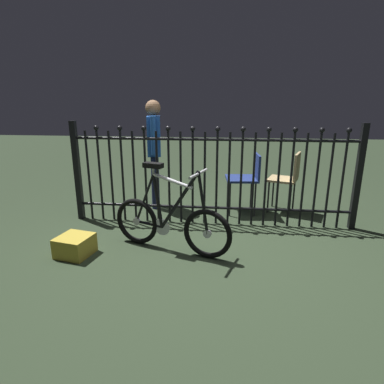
{
  "coord_description": "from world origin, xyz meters",
  "views": [
    {
      "loc": [
        0.16,
        -3.19,
        1.55
      ],
      "look_at": [
        -0.19,
        0.21,
        0.55
      ],
      "focal_mm": 30.28,
      "sensor_mm": 36.0,
      "label": 1
    }
  ],
  "objects_px": {
    "chair_tan": "(288,176)",
    "display_crate": "(75,246)",
    "bicycle": "(170,222)",
    "chair_navy": "(247,176)",
    "person_visitor": "(154,146)"
  },
  "relations": [
    {
      "from": "chair_tan",
      "to": "display_crate",
      "type": "height_order",
      "value": "chair_tan"
    },
    {
      "from": "chair_tan",
      "to": "bicycle",
      "type": "bearing_deg",
      "value": -136.37
    },
    {
      "from": "bicycle",
      "to": "chair_navy",
      "type": "height_order",
      "value": "bicycle"
    },
    {
      "from": "bicycle",
      "to": "person_visitor",
      "type": "height_order",
      "value": "person_visitor"
    },
    {
      "from": "chair_tan",
      "to": "chair_navy",
      "type": "relative_size",
      "value": 1.02
    },
    {
      "from": "bicycle",
      "to": "person_visitor",
      "type": "bearing_deg",
      "value": 107.98
    },
    {
      "from": "chair_navy",
      "to": "display_crate",
      "type": "relative_size",
      "value": 2.58
    },
    {
      "from": "bicycle",
      "to": "chair_tan",
      "type": "xyz_separation_m",
      "value": [
        1.42,
        1.35,
        0.21
      ]
    },
    {
      "from": "person_visitor",
      "to": "bicycle",
      "type": "bearing_deg",
      "value": -72.02
    },
    {
      "from": "chair_tan",
      "to": "chair_navy",
      "type": "height_order",
      "value": "chair_tan"
    },
    {
      "from": "chair_navy",
      "to": "person_visitor",
      "type": "distance_m",
      "value": 1.36
    },
    {
      "from": "chair_tan",
      "to": "display_crate",
      "type": "bearing_deg",
      "value": -146.56
    },
    {
      "from": "person_visitor",
      "to": "display_crate",
      "type": "relative_size",
      "value": 4.77
    },
    {
      "from": "bicycle",
      "to": "chair_navy",
      "type": "relative_size",
      "value": 1.56
    },
    {
      "from": "bicycle",
      "to": "display_crate",
      "type": "bearing_deg",
      "value": -167.42
    }
  ]
}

